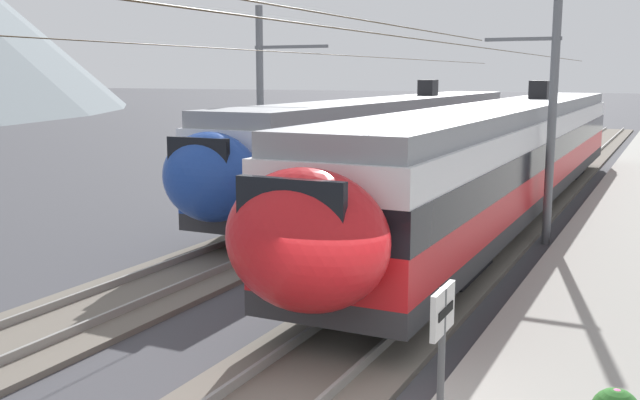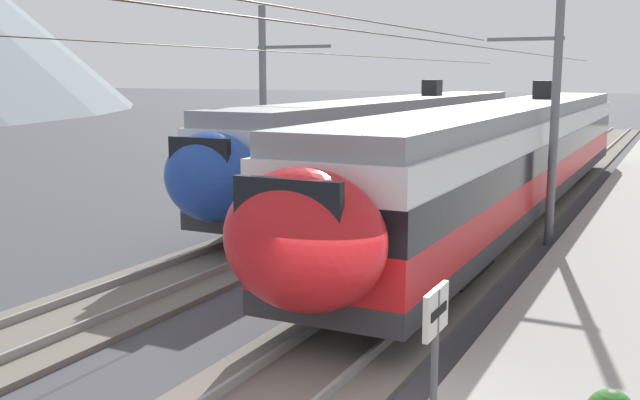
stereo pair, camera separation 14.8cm
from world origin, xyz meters
name	(u,v)px [view 2 (the right image)]	position (x,y,z in m)	size (l,w,h in m)	color
track_near	(274,400)	(0.00, 1.28, 0.07)	(120.00, 3.00, 0.28)	#6B6359
track_far	(15,342)	(0.00, 6.61, 0.07)	(120.00, 3.00, 0.28)	#6B6359
train_near_platform	(513,152)	(15.95, 1.28, 2.23)	(31.55, 2.97, 4.27)	#2D2D30
train_far_track	(396,139)	(19.08, 6.61, 2.23)	(27.29, 2.90, 4.27)	#2D2D30
catenary_mast_mid	(550,108)	(12.50, -0.40, 3.87)	(42.81, 2.11, 7.36)	slate
catenary_mast_far_side	(268,106)	(12.65, 8.76, 3.74)	(42.81, 2.65, 7.02)	slate
platform_sign	(435,341)	(-1.54, -1.62, 1.98)	(0.70, 0.08, 2.18)	#59595B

